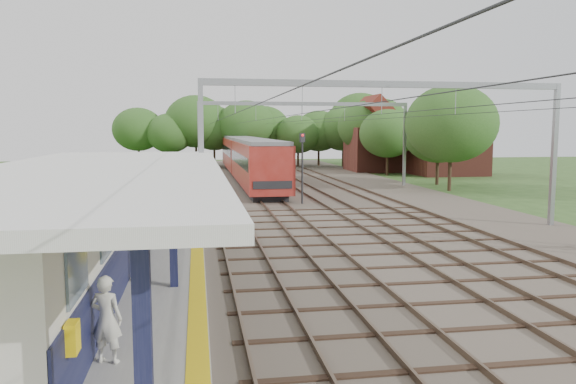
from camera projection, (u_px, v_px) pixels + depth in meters
ground at (467, 373)px, 11.09m from camera, size 160.00×160.00×0.00m
ballast_bed at (324, 194)px, 41.15m from camera, size 18.00×90.00×0.10m
platform at (143, 240)px, 23.61m from camera, size 5.00×52.00×0.35m
yellow_stripe at (197, 234)px, 23.95m from camera, size 0.45×52.00×0.01m
station_building at (70, 224)px, 16.32m from camera, size 3.41×18.00×3.40m
canopy at (102, 172)px, 15.33m from camera, size 6.40×20.00×3.44m
rail_tracks at (291, 193)px, 40.74m from camera, size 11.80×88.00×0.15m
catenary_system at (332, 118)px, 35.82m from camera, size 17.22×88.00×7.00m
tree_band at (273, 128)px, 67.19m from camera, size 31.72×30.88×8.82m
house_near at (448, 147)px, 59.23m from camera, size 7.00×6.12×7.89m
house_far at (384, 143)px, 64.29m from camera, size 8.00×6.12×8.66m
person at (106, 319)px, 10.68m from camera, size 0.72×0.58×1.71m
bicycle at (162, 222)px, 23.90m from camera, size 1.77×0.78×1.03m
train at (247, 157)px, 53.56m from camera, size 2.98×37.10×3.91m
signal_post at (302, 159)px, 35.29m from camera, size 0.35×0.31×4.57m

